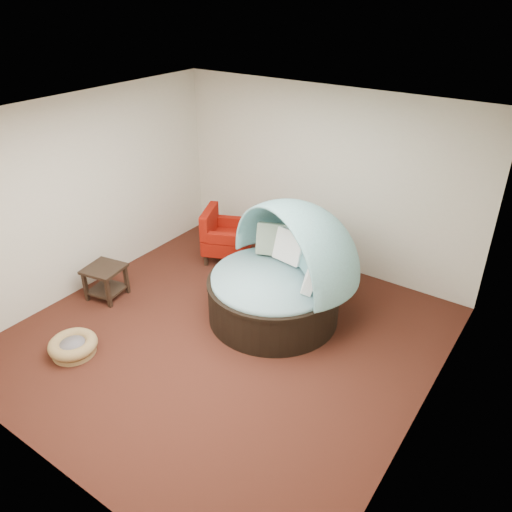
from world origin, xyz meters
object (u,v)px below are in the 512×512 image
Objects in this scene: canopy_daybed at (281,267)px; pet_basket at (73,346)px; red_armchair at (224,236)px; side_table at (105,278)px.

canopy_daybed reaches higher than pet_basket.
canopy_daybed is 2.44× the size of red_armchair.
red_armchair is at bearing 70.07° from side_table.
red_armchair is 2.02m from side_table.
canopy_daybed reaches higher than side_table.
red_armchair is 1.65× the size of side_table.
canopy_daybed is 3.20× the size of pet_basket.
side_table reaches higher than pet_basket.
pet_basket is at bearing -114.87° from red_armchair.
pet_basket is at bearing -59.26° from side_table.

